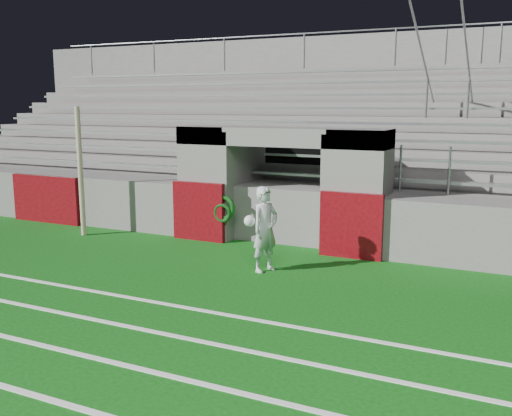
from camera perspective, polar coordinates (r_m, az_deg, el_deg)
The scene contains 5 objects.
ground at distance 9.98m, azimuth -5.52°, elevation -7.83°, with size 90.00×90.00×0.00m, color #0C4C0F.
field_post at distance 14.09m, azimuth -17.14°, elevation 3.46°, with size 0.12×0.12×3.05m, color tan.
stadium_structure at distance 16.90m, azimuth 8.41°, elevation 4.77°, with size 26.00×8.48×5.42m.
goalkeeper_with_ball at distance 10.64m, azimuth 0.88°, elevation -2.12°, with size 0.64×0.69×1.61m.
hose_coil at distance 12.82m, azimuth -3.31°, elevation -0.13°, with size 0.58×0.15×0.63m.
Camera 1 is at (4.90, -8.12, 3.11)m, focal length 40.00 mm.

